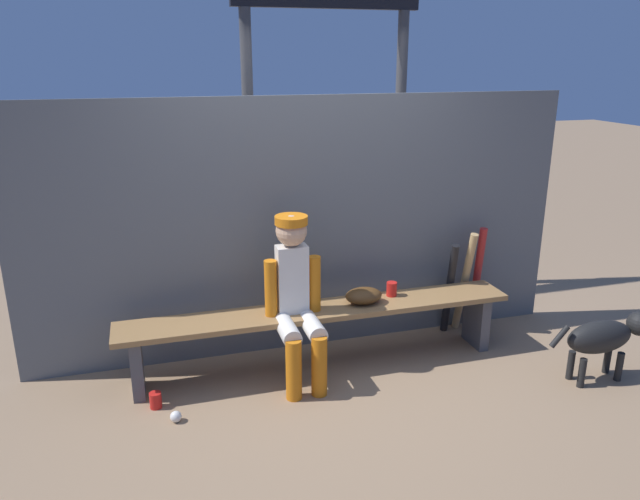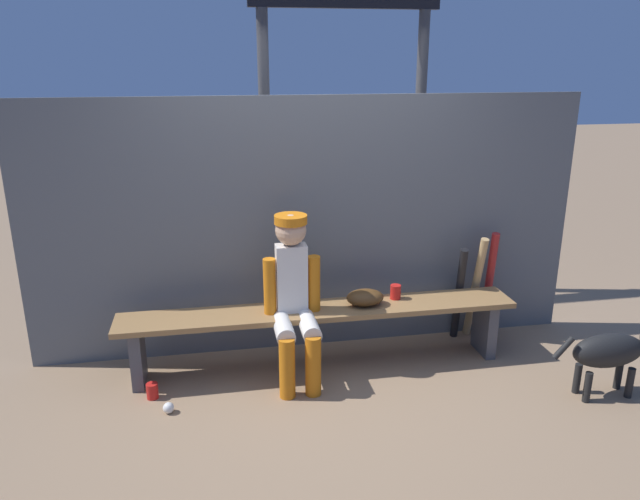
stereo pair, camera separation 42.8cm
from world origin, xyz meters
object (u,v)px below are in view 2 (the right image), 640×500
object	(u,v)px
bat_aluminum_black	(459,294)
bat_aluminum_red	(489,285)
player_seated	(294,293)
dog	(616,350)
scoreboard	(352,24)
bat_wood_tan	(475,288)
cup_on_ground	(152,391)
baseball	(169,408)
cup_on_bench	(395,292)
dugout_bench	(320,320)
baseball_glove	(365,297)

from	to	relation	value
bat_aluminum_black	bat_aluminum_red	world-z (taller)	bat_aluminum_red
player_seated	dog	distance (m)	2.23
bat_aluminum_black	dog	bearing A→B (deg)	-53.60
bat_aluminum_red	scoreboard	size ratio (longest dim) A/B	0.25
player_seated	bat_wood_tan	xyz separation A→B (m)	(1.54, 0.36, -0.21)
bat_aluminum_black	cup_on_ground	size ratio (longest dim) A/B	7.46
baseball	scoreboard	xyz separation A→B (m)	(1.64, 1.83, 2.47)
player_seated	baseball	size ratio (longest dim) A/B	16.17
player_seated	cup_on_ground	bearing A→B (deg)	-173.28
cup_on_bench	bat_aluminum_black	bearing A→B (deg)	14.74
baseball	cup_on_ground	world-z (taller)	cup_on_ground
scoreboard	player_seated	bearing A→B (deg)	-116.39
scoreboard	dog	bearing A→B (deg)	-57.45
baseball	bat_wood_tan	bearing A→B (deg)	15.81
dugout_bench	dog	bearing A→B (deg)	-21.47
cup_on_ground	bat_aluminum_black	bearing A→B (deg)	10.92
baseball	cup_on_bench	xyz separation A→B (m)	(1.69, 0.51, 0.50)
player_seated	dugout_bench	bearing A→B (deg)	28.56
bat_wood_tan	cup_on_bench	bearing A→B (deg)	-166.69
player_seated	cup_on_bench	bearing A→B (deg)	13.25
bat_aluminum_black	scoreboard	size ratio (longest dim) A/B	0.23
bat_aluminum_red	baseball	bearing A→B (deg)	-164.37
player_seated	baseball_glove	distance (m)	0.57
bat_aluminum_black	bat_wood_tan	size ratio (longest dim) A/B	0.92
player_seated	bat_aluminum_red	world-z (taller)	player_seated
bat_aluminum_red	player_seated	bearing A→B (deg)	-166.80
bat_aluminum_black	dugout_bench	bearing A→B (deg)	-168.96
player_seated	dog	bearing A→B (deg)	-16.77
bat_aluminum_black	baseball	size ratio (longest dim) A/B	11.09
dugout_bench	cup_on_ground	xyz separation A→B (m)	(-1.21, -0.23, -0.33)
scoreboard	bat_aluminum_black	bearing A→B (deg)	-60.98
baseball_glove	cup_on_bench	xyz separation A→B (m)	(0.26, 0.08, -0.01)
dugout_bench	dog	world-z (taller)	dog
cup_on_ground	cup_on_bench	world-z (taller)	cup_on_bench
dugout_bench	bat_aluminum_black	xyz separation A→B (m)	(1.18, 0.23, 0.03)
scoreboard	dog	distance (m)	3.34
bat_aluminum_red	baseball	size ratio (longest dim) A/B	12.27
dugout_bench	player_seated	world-z (taller)	player_seated
dugout_bench	dog	size ratio (longest dim) A/B	3.48
dugout_bench	bat_aluminum_red	bearing A→B (deg)	10.79
dugout_bench	cup_on_bench	bearing A→B (deg)	7.33
baseball	dog	xyz separation A→B (m)	(3.00, -0.31, 0.30)
player_seated	cup_on_bench	distance (m)	0.84
cup_on_ground	dugout_bench	bearing A→B (deg)	10.80
scoreboard	dog	world-z (taller)	scoreboard
baseball_glove	bat_wood_tan	bearing A→B (deg)	14.17
dugout_bench	bat_aluminum_black	distance (m)	1.21
cup_on_bench	dog	world-z (taller)	cup_on_bench
scoreboard	dog	xyz separation A→B (m)	(1.37, -2.14, -2.17)
baseball	scoreboard	world-z (taller)	scoreboard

